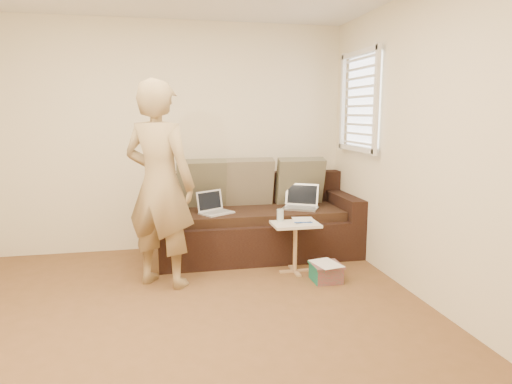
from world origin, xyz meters
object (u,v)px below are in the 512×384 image
at_px(side_table, 295,248).
at_px(striped_box, 326,272).
at_px(laptop_silver, 300,209).
at_px(person, 160,185).
at_px(laptop_white, 217,214).
at_px(sofa, 258,217).
at_px(drinking_glass, 280,215).

relative_size(side_table, striped_box, 1.81).
distance_m(laptop_silver, person, 1.71).
xyz_separation_m(laptop_silver, striped_box, (-0.01, -0.88, -0.43)).
height_order(laptop_white, striped_box, laptop_white).
distance_m(sofa, drinking_glass, 0.58).
bearing_deg(side_table, sofa, 109.81).
bearing_deg(side_table, striped_box, -55.06).
height_order(side_table, drinking_glass, drinking_glass).
distance_m(person, drinking_glass, 1.25).
relative_size(laptop_white, drinking_glass, 2.74).
distance_m(person, side_table, 1.47).
distance_m(sofa, laptop_white, 0.51).
relative_size(sofa, person, 1.17).
height_order(laptop_white, person, person).
xyz_separation_m(laptop_silver, laptop_white, (-0.95, -0.05, 0.00)).
height_order(laptop_silver, person, person).
relative_size(laptop_silver, laptop_white, 1.16).
bearing_deg(striped_box, person, 170.80).
bearing_deg(side_table, laptop_white, 143.95).
relative_size(sofa, drinking_glass, 18.33).
height_order(laptop_white, side_table, laptop_white).
relative_size(side_table, drinking_glass, 4.21).
xyz_separation_m(person, drinking_glass, (1.18, 0.18, -0.37)).
distance_m(laptop_white, person, 0.93).
xyz_separation_m(person, striped_box, (1.52, -0.25, -0.85)).
xyz_separation_m(side_table, striped_box, (0.22, -0.31, -0.17)).
bearing_deg(laptop_silver, striped_box, -61.86).
bearing_deg(side_table, drinking_glass, 137.38).
height_order(laptop_white, drinking_glass, laptop_white).
bearing_deg(laptop_silver, drinking_glass, -98.82).
relative_size(person, side_table, 3.72).
bearing_deg(person, laptop_white, -102.63).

